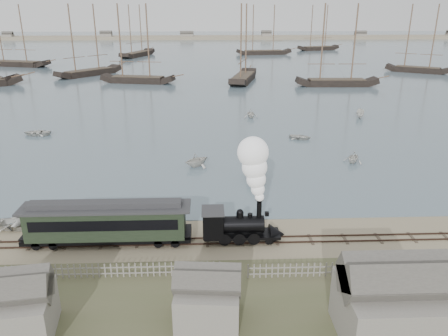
{
  "coord_description": "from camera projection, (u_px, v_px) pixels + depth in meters",
  "views": [
    {
      "loc": [
        2.13,
        -35.12,
        19.07
      ],
      "look_at": [
        3.77,
        6.86,
        3.5
      ],
      "focal_mm": 35.0,
      "sensor_mm": 36.0,
      "label": 1
    }
  ],
  "objects": [
    {
      "name": "shed_left",
      "position": [
        14.0,
        336.0,
        26.91
      ],
      "size": [
        5.0,
        4.0,
        4.1
      ],
      "primitive_type": null,
      "color": "gray",
      "rests_on": "ground"
    },
    {
      "name": "schooner_7",
      "position": [
        136.0,
        31.0,
        174.13
      ],
      "size": [
        12.62,
        23.04,
        20.0
      ],
      "primitive_type": null,
      "rotation": [
        0.0,
        0.0,
        1.22
      ],
      "color": "black",
      "rests_on": "harbor_water"
    },
    {
      "name": "schooner_5",
      "position": [
        422.0,
        39.0,
        130.52
      ],
      "size": [
        18.0,
        13.66,
        20.0
      ],
      "primitive_type": null,
      "rotation": [
        0.0,
        0.0,
        -0.57
      ],
      "color": "black",
      "rests_on": "harbor_water"
    },
    {
      "name": "harbor_water",
      "position": [
        202.0,
        51.0,
        198.72
      ],
      "size": [
        600.0,
        336.0,
        0.06
      ],
      "primitive_type": "cube",
      "color": "#4D626E",
      "rests_on": "ground"
    },
    {
      "name": "beached_dinghy",
      "position": [
        19.0,
        223.0,
        39.91
      ],
      "size": [
        3.39,
        4.56,
        0.91
      ],
      "primitive_type": "imported",
      "rotation": [
        0.0,
        0.0,
        1.51
      ],
      "color": "silver",
      "rests_on": "ground"
    },
    {
      "name": "rowboat_4",
      "position": [
        353.0,
        157.0,
        56.35
      ],
      "size": [
        3.67,
        3.57,
        1.48
      ],
      "primitive_type": "imported",
      "rotation": [
        0.0,
        0.0,
        5.69
      ],
      "color": "silver",
      "rests_on": "harbor_water"
    },
    {
      "name": "locomotive",
      "position": [
        251.0,
        198.0,
        36.36
      ],
      "size": [
        7.15,
        2.67,
        8.91
      ],
      "color": "black",
      "rests_on": "ground"
    },
    {
      "name": "schooner_2",
      "position": [
        135.0,
        44.0,
        112.33
      ],
      "size": [
        20.07,
        8.41,
        20.0
      ],
      "primitive_type": null,
      "rotation": [
        0.0,
        0.0,
        -0.21
      ],
      "color": "black",
      "rests_on": "harbor_water"
    },
    {
      "name": "schooner_6",
      "position": [
        12.0,
        36.0,
        144.66
      ],
      "size": [
        24.17,
        11.86,
        20.0
      ],
      "primitive_type": null,
      "rotation": [
        0.0,
        0.0,
        -0.29
      ],
      "color": "black",
      "rests_on": "harbor_water"
    },
    {
      "name": "ground",
      "position": [
        185.0,
        231.0,
        39.45
      ],
      "size": [
        600.0,
        600.0,
        0.0
      ],
      "primitive_type": "plane",
      "color": "gray",
      "rests_on": "ground"
    },
    {
      "name": "rowboat_3",
      "position": [
        300.0,
        137.0,
        66.53
      ],
      "size": [
        3.44,
        3.99,
        0.69
      ],
      "primitive_type": "imported",
      "rotation": [
        0.0,
        0.0,
        1.2
      ],
      "color": "silver",
      "rests_on": "harbor_water"
    },
    {
      "name": "rowboat_5",
      "position": [
        360.0,
        114.0,
        79.23
      ],
      "size": [
        3.8,
        2.46,
        1.37
      ],
      "primitive_type": "imported",
      "rotation": [
        0.0,
        0.0,
        2.8
      ],
      "color": "silver",
      "rests_on": "harbor_water"
    },
    {
      "name": "rail_track",
      "position": [
        184.0,
        242.0,
        37.56
      ],
      "size": [
        120.0,
        1.8,
        0.16
      ],
      "color": "#36251D",
      "rests_on": "ground"
    },
    {
      "name": "schooner_8",
      "position": [
        264.0,
        30.0,
        180.82
      ],
      "size": [
        23.41,
        7.87,
        20.0
      ],
      "primitive_type": null,
      "rotation": [
        0.0,
        0.0,
        0.11
      ],
      "color": "black",
      "rests_on": "harbor_water"
    },
    {
      "name": "shed_mid",
      "position": [
        208.0,
        320.0,
        28.28
      ],
      "size": [
        4.0,
        3.5,
        3.6
      ],
      "primitive_type": null,
      "color": "gray",
      "rests_on": "ground"
    },
    {
      "name": "picket_fence_west",
      "position": [
        94.0,
        278.0,
        32.66
      ],
      "size": [
        19.0,
        0.1,
        1.2
      ],
      "primitive_type": null,
      "color": "gray",
      "rests_on": "ground"
    },
    {
      "name": "schooner_9",
      "position": [
        320.0,
        28.0,
        199.04
      ],
      "size": [
        20.27,
        9.74,
        20.0
      ],
      "primitive_type": null,
      "rotation": [
        0.0,
        0.0,
        0.27
      ],
      "color": "black",
      "rests_on": "harbor_water"
    },
    {
      "name": "rowboat_2",
      "position": [
        253.0,
        172.0,
        50.99
      ],
      "size": [
        4.22,
        1.83,
        1.59
      ],
      "primitive_type": "imported",
      "rotation": [
        0.0,
        0.0,
        3.07
      ],
      "color": "silver",
      "rests_on": "harbor_water"
    },
    {
      "name": "schooner_1",
      "position": [
        86.0,
        40.0,
        124.68
      ],
      "size": [
        17.21,
        19.22,
        20.0
      ],
      "primitive_type": null,
      "rotation": [
        0.0,
        0.0,
        0.87
      ],
      "color": "black",
      "rests_on": "harbor_water"
    },
    {
      "name": "schooner_4",
      "position": [
        340.0,
        45.0,
        107.86
      ],
      "size": [
        20.74,
        5.41,
        20.0
      ],
      "primitive_type": null,
      "rotation": [
        0.0,
        0.0,
        -0.03
      ],
      "color": "black",
      "rests_on": "harbor_water"
    },
    {
      "name": "schooner_3",
      "position": [
        244.0,
        43.0,
        114.73
      ],
      "size": [
        10.01,
        22.15,
        20.0
      ],
      "primitive_type": null,
      "rotation": [
        0.0,
        0.0,
        1.33
      ],
      "color": "black",
      "rests_on": "harbor_water"
    },
    {
      "name": "far_spit",
      "position": [
        203.0,
        39.0,
        273.69
      ],
      "size": [
        500.0,
        20.0,
        1.8
      ],
      "primitive_type": "cube",
      "color": "tan",
      "rests_on": "ground"
    },
    {
      "name": "passenger_coach",
      "position": [
        107.0,
        221.0,
        36.59
      ],
      "size": [
        14.1,
        2.72,
        3.42
      ],
      "color": "black",
      "rests_on": "ground"
    },
    {
      "name": "rowboat_6",
      "position": [
        37.0,
        133.0,
        68.53
      ],
      "size": [
        3.04,
        4.19,
        0.86
      ],
      "primitive_type": "imported",
      "rotation": [
        0.0,
        0.0,
        4.69
      ],
      "color": "silver",
      "rests_on": "harbor_water"
    },
    {
      "name": "rowboat_7",
      "position": [
        251.0,
        113.0,
        79.23
      ],
      "size": [
        3.37,
        3.04,
        1.57
      ],
      "primitive_type": "imported",
      "rotation": [
        0.0,
        0.0,
        0.17
      ],
      "color": "silver",
      "rests_on": "harbor_water"
    },
    {
      "name": "rowboat_1",
      "position": [
        197.0,
        160.0,
        54.96
      ],
      "size": [
        4.38,
        4.48,
        1.79
      ],
      "primitive_type": "imported",
      "rotation": [
        0.0,
        0.0,
        2.21
      ],
      "color": "silver",
      "rests_on": "harbor_water"
    },
    {
      "name": "picket_fence_east",
      "position": [
        347.0,
        276.0,
        32.88
      ],
      "size": [
        15.0,
        0.1,
        1.2
      ],
      "primitive_type": null,
      "color": "gray",
      "rests_on": "ground"
    }
  ]
}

